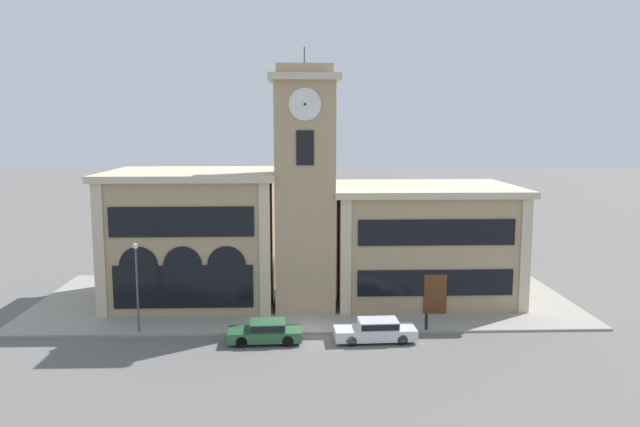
{
  "coord_description": "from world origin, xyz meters",
  "views": [
    {
      "loc": [
        -0.46,
        -36.27,
        12.49
      ],
      "look_at": [
        0.95,
        3.55,
        6.9
      ],
      "focal_mm": 35.0,
      "sensor_mm": 36.0,
      "label": 1
    }
  ],
  "objects_px": {
    "parked_car_mid": "(376,330)",
    "parked_car_near": "(266,331)",
    "street_lamp": "(137,273)",
    "bollard": "(426,321)"
  },
  "relations": [
    {
      "from": "parked_car_mid",
      "to": "bollard",
      "type": "distance_m",
      "value": 3.6
    },
    {
      "from": "parked_car_mid",
      "to": "bollard",
      "type": "relative_size",
      "value": 4.54
    },
    {
      "from": "parked_car_mid",
      "to": "street_lamp",
      "type": "xyz_separation_m",
      "value": [
        -14.23,
        1.79,
        3.08
      ]
    },
    {
      "from": "parked_car_mid",
      "to": "parked_car_near",
      "type": "bearing_deg",
      "value": -2.2
    },
    {
      "from": "parked_car_near",
      "to": "street_lamp",
      "type": "relative_size",
      "value": 0.79
    },
    {
      "from": "parked_car_near",
      "to": "street_lamp",
      "type": "distance_m",
      "value": 8.56
    },
    {
      "from": "street_lamp",
      "to": "bollard",
      "type": "bearing_deg",
      "value": -0.93
    },
    {
      "from": "street_lamp",
      "to": "bollard",
      "type": "distance_m",
      "value": 17.77
    },
    {
      "from": "parked_car_near",
      "to": "bollard",
      "type": "distance_m",
      "value": 9.83
    },
    {
      "from": "parked_car_near",
      "to": "street_lamp",
      "type": "bearing_deg",
      "value": -15.12
    }
  ]
}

